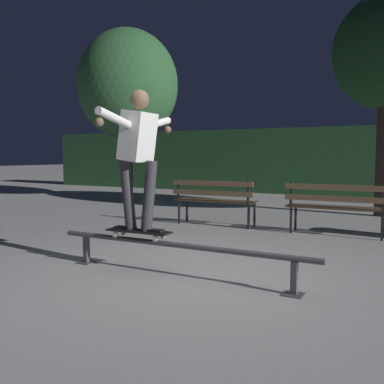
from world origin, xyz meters
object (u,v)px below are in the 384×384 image
(skateboard, at_px, (139,232))
(skateboarder, at_px, (138,148))
(tree_far_left, at_px, (128,85))
(park_bench_leftmost, at_px, (214,197))
(park_bench_left_center, at_px, (336,203))
(grind_rail, at_px, (177,250))

(skateboard, xyz_separation_m, skateboarder, (0.00, 0.00, 0.94))
(skateboarder, bearing_deg, tree_far_left, 127.59)
(park_bench_leftmost, relative_size, park_bench_left_center, 1.00)
(park_bench_leftmost, bearing_deg, park_bench_left_center, 0.00)
(grind_rail, distance_m, skateboarder, 1.20)
(skateboard, relative_size, skateboarder, 0.50)
(skateboard, distance_m, park_bench_left_center, 3.63)
(park_bench_left_center, bearing_deg, skateboard, -115.24)
(skateboard, distance_m, tree_far_left, 8.55)
(skateboarder, height_order, park_bench_leftmost, skateboarder)
(skateboarder, bearing_deg, skateboard, -178.21)
(grind_rail, relative_size, skateboarder, 1.99)
(skateboarder, distance_m, tree_far_left, 8.29)
(skateboarder, height_order, park_bench_left_center, skateboarder)
(tree_far_left, bearing_deg, park_bench_left_center, -25.64)
(skateboarder, xyz_separation_m, tree_far_left, (-4.91, 6.38, 1.95))
(skateboard, bearing_deg, skateboarder, 1.79)
(park_bench_leftmost, distance_m, tree_far_left, 5.98)
(skateboarder, distance_m, park_bench_left_center, 3.73)
(tree_far_left, bearing_deg, park_bench_leftmost, -35.91)
(grind_rail, xyz_separation_m, skateboard, (-0.50, 0.00, 0.15))
(park_bench_left_center, bearing_deg, tree_far_left, 154.36)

